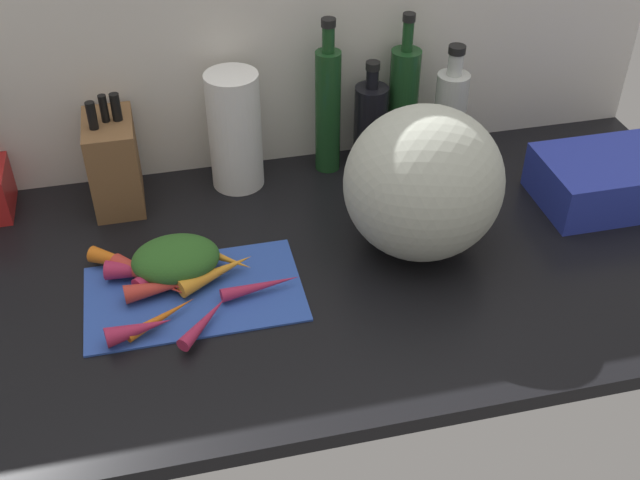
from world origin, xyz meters
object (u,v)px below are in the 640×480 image
at_px(carrot_7, 261,286).
at_px(knife_block, 114,162).
at_px(cutting_board, 194,293).
at_px(paper_towel_roll, 235,131).
at_px(carrot_11, 165,286).
at_px(bottle_3, 450,115).
at_px(bottle_0, 328,108).
at_px(carrot_0, 168,267).
at_px(carrot_1, 148,271).
at_px(winter_squash, 424,184).
at_px(bottle_1, 370,124).
at_px(carrot_9, 126,263).
at_px(dish_rack, 608,180).
at_px(carrot_2, 205,321).
at_px(carrot_10, 139,329).
at_px(carrot_4, 156,282).
at_px(carrot_6, 162,317).
at_px(carrot_3, 213,254).
at_px(bottle_2, 403,102).
at_px(carrot_5, 151,276).
at_px(carrot_8, 217,272).

relative_size(carrot_7, knife_block, 0.60).
distance_m(cutting_board, paper_towel_roll, 0.38).
bearing_deg(carrot_11, bottle_3, 26.77).
bearing_deg(bottle_3, bottle_0, 174.12).
relative_size(carrot_0, carrot_11, 1.02).
height_order(carrot_1, winter_squash, winter_squash).
bearing_deg(bottle_1, carrot_11, -143.39).
xyz_separation_m(carrot_11, bottle_0, (0.38, 0.35, 0.12)).
relative_size(carrot_9, dish_rack, 0.52).
bearing_deg(knife_block, dish_rack, -12.78).
distance_m(carrot_2, carrot_10, 0.11).
bearing_deg(carrot_4, carrot_6, -88.15).
xyz_separation_m(paper_towel_roll, bottle_1, (0.29, 0.02, -0.03)).
height_order(carrot_3, bottle_2, bottle_2).
bearing_deg(knife_block, carrot_7, -56.44).
xyz_separation_m(carrot_10, bottle_3, (0.69, 0.42, 0.09)).
bearing_deg(carrot_2, cutting_board, 95.76).
xyz_separation_m(bottle_0, dish_rack, (0.53, -0.25, -0.10)).
distance_m(carrot_5, dish_rack, 0.93).
distance_m(carrot_6, knife_block, 0.40).
relative_size(carrot_6, bottle_0, 0.40).
bearing_deg(cutting_board, carrot_3, 59.87).
relative_size(carrot_0, dish_rack, 0.51).
bearing_deg(winter_squash, knife_block, 152.85).
bearing_deg(winter_squash, bottle_2, 78.40).
distance_m(carrot_0, bottle_2, 0.63).
bearing_deg(bottle_2, winter_squash, -101.60).
bearing_deg(winter_squash, carrot_8, -176.97).
xyz_separation_m(carrot_9, carrot_11, (0.06, -0.08, 0.00)).
distance_m(carrot_10, dish_rack, 0.97).
relative_size(carrot_4, carrot_10, 1.30).
distance_m(carrot_9, winter_squash, 0.56).
height_order(carrot_4, knife_block, knife_block).
distance_m(carrot_1, bottle_2, 0.66).
relative_size(bottle_0, bottle_1, 1.42).
bearing_deg(carrot_7, bottle_1, 51.26).
height_order(carrot_4, carrot_11, carrot_11).
xyz_separation_m(carrot_1, bottle_1, (0.50, 0.30, 0.07)).
bearing_deg(paper_towel_roll, bottle_3, -1.32).
xyz_separation_m(cutting_board, carrot_4, (-0.06, 0.03, 0.01)).
bearing_deg(carrot_6, bottle_0, 47.28).
distance_m(carrot_5, carrot_7, 0.20).
distance_m(carrot_4, carrot_7, 0.19).
distance_m(carrot_4, bottle_1, 0.59).
distance_m(carrot_11, paper_towel_roll, 0.39).
xyz_separation_m(carrot_0, winter_squash, (0.47, -0.01, 0.12)).
height_order(carrot_10, bottle_1, bottle_1).
xyz_separation_m(winter_squash, bottle_0, (-0.10, 0.31, 0.00)).
relative_size(paper_towel_roll, dish_rack, 0.89).
bearing_deg(carrot_11, bottle_1, 36.61).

